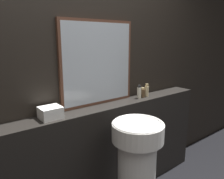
{
  "coord_description": "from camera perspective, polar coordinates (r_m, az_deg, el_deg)",
  "views": [
    {
      "loc": [
        -1.06,
        -0.31,
        1.61
      ],
      "look_at": [
        0.09,
        1.17,
        1.17
      ],
      "focal_mm": 35.0,
      "sensor_mm": 36.0,
      "label": 1
    }
  ],
  "objects": [
    {
      "name": "wall_back",
      "position": [
        2.07,
        -6.38,
        3.09
      ],
      "size": [
        8.0,
        0.06,
        2.5
      ],
      "color": "black",
      "rests_on": "ground_plane"
    },
    {
      "name": "vanity_counter",
      "position": [
        2.22,
        -3.81,
        -17.04
      ],
      "size": [
        2.66,
        0.23,
        0.99
      ],
      "color": "black",
      "rests_on": "ground_plane"
    },
    {
      "name": "pedestal_sink",
      "position": [
        1.95,
        6.45,
        -20.4
      ],
      "size": [
        0.42,
        0.42,
        0.97
      ],
      "color": "white",
      "rests_on": "ground_plane"
    },
    {
      "name": "mirror",
      "position": [
        2.06,
        -3.63,
        6.86
      ],
      "size": [
        0.79,
        0.03,
        0.79
      ],
      "color": "#563323",
      "rests_on": "vanity_counter"
    },
    {
      "name": "towel_stack",
      "position": [
        1.8,
        -15.77,
        -5.82
      ],
      "size": [
        0.17,
        0.15,
        0.09
      ],
      "color": "white",
      "rests_on": "vanity_counter"
    },
    {
      "name": "shampoo_bottle",
      "position": [
        2.33,
        7.1,
        -0.68
      ],
      "size": [
        0.04,
        0.04,
        0.14
      ],
      "color": "beige",
      "rests_on": "vanity_counter"
    },
    {
      "name": "conditioner_bottle",
      "position": [
        2.37,
        8.06,
        -0.87
      ],
      "size": [
        0.05,
        0.05,
        0.11
      ],
      "color": "#4C3823",
      "rests_on": "vanity_counter"
    },
    {
      "name": "lotion_bottle",
      "position": [
        2.41,
        9.04,
        -0.3
      ],
      "size": [
        0.04,
        0.04,
        0.14
      ],
      "color": "#C6B284",
      "rests_on": "vanity_counter"
    }
  ]
}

